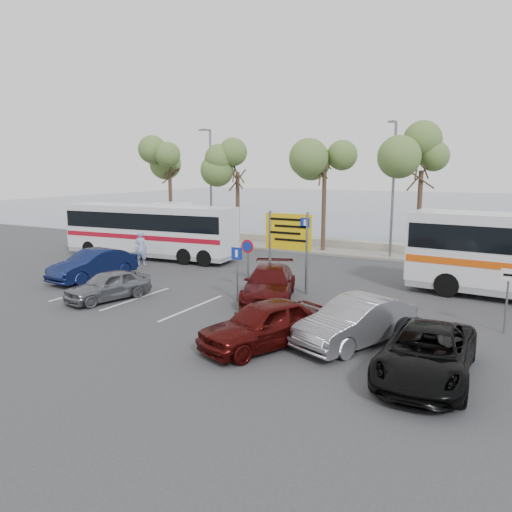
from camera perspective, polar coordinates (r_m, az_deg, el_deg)
The scene contains 23 objects.
ground at distance 20.18m, azimuth -2.83°, elevation -5.69°, with size 120.00×120.00×0.00m, color #323234.
kerb_strip at distance 32.65m, azimuth 10.09°, elevation 0.37°, with size 44.00×2.40×0.15m, color gray.
seawall at distance 34.49m, azimuth 11.17°, elevation 1.22°, with size 48.00×0.80×0.60m, color #A59A84.
sea at distance 77.42m, azimuth 21.12°, elevation 5.31°, with size 140.00×140.00×0.00m, color #405166.
tree_far_left at distance 38.97m, azimuth -9.89°, elevation 11.15°, with size 3.20×3.20×7.60m.
tree_left at distance 35.55m, azimuth -2.13°, elevation 10.89°, with size 3.20×3.20×7.20m.
tree_mid at distance 32.73m, azimuth 7.91°, elevation 12.01°, with size 3.20×3.20×8.00m.
tree_right at distance 31.08m, azimuth 18.47°, elevation 10.81°, with size 3.20×3.20×7.40m.
street_lamp_left at distance 36.22m, azimuth -5.26°, elevation 8.61°, with size 0.45×1.15×8.01m.
street_lamp_right at distance 30.93m, azimuth 15.38°, elevation 8.07°, with size 0.45×1.15×8.01m.
direction_sign at distance 21.99m, azimuth 3.71°, elevation 2.07°, with size 2.20×0.12×3.60m.
sign_no_stop at distance 22.13m, azimuth -0.97°, elevation -0.09°, with size 0.60×0.08×2.35m.
sign_parking at distance 20.60m, azimuth -2.19°, elevation -1.16°, with size 0.50×0.07×2.25m.
sign_taxi at distance 18.50m, azimuth 26.81°, elevation -3.69°, with size 0.50×0.07×2.20m.
lane_markings at distance 19.99m, azimuth -7.14°, elevation -5.90°, with size 12.02×4.20×0.01m, color silver, non-canonical shape.
coach_bus_left at distance 31.23m, azimuth -12.02°, elevation 2.69°, with size 11.21×3.27×3.45m.
car_silver_a at distance 21.78m, azimuth -16.54°, elevation -3.24°, with size 1.47×3.65×1.24m, color slate.
car_blue at distance 25.93m, azimuth -18.12°, elevation -0.97°, with size 1.57×4.52×1.49m, color #0D1740.
car_maroon at distance 20.83m, azimuth 1.53°, elevation -3.18°, with size 1.98×4.87×1.41m, color #430B0C.
car_red at distance 15.47m, azimuth 0.98°, elevation -7.76°, with size 1.74×4.32×1.47m, color #440B09.
suv_black at distance 14.05m, azimuth 18.90°, elevation -10.45°, with size 2.24×4.87×1.35m, color black.
car_silver_b at distance 16.03m, azimuth 11.39°, elevation -7.34°, with size 1.55×4.46×1.47m, color gray.
pedestrian_near at distance 29.11m, azimuth -13.00°, elevation 0.90°, with size 0.71×0.47×1.96m, color #90A5D1.
Camera 1 is at (10.18, -16.55, 5.46)m, focal length 35.00 mm.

